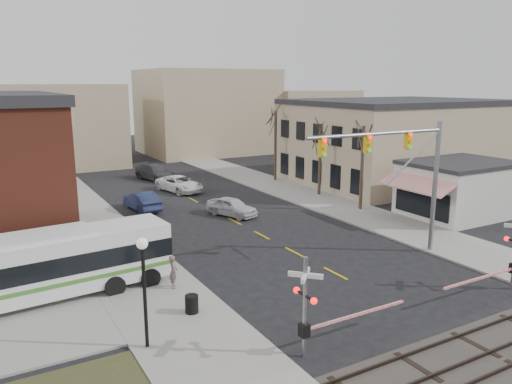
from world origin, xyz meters
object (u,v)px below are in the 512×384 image
Objects in this scene: trash_bin at (192,304)px; car_c at (179,184)px; traffic_signal_mast at (404,163)px; pedestrian_near at (173,271)px; transit_bus at (40,266)px; pedestrian_far at (96,263)px; street_lamp at (143,270)px; rr_crossing_west at (314,306)px; car_a at (232,207)px; car_b at (142,201)px; rr_crossing_east at (510,253)px; car_d at (156,172)px.

car_c reaches higher than trash_bin.
pedestrian_near is (-13.17, 2.28, -4.76)m from traffic_signal_mast.
car_c is at bearing -5.47° from pedestrian_near.
pedestrian_near is (5.93, -1.73, -0.82)m from transit_bus.
traffic_signal_mast is at bearing -52.38° from pedestrian_far.
street_lamp is 6.18m from pedestrian_near.
rr_crossing_west is (-10.68, -6.13, -3.75)m from traffic_signal_mast.
car_a is at bearing 0.02° from pedestrian_far.
transit_bus is at bearing 173.87° from pedestrian_far.
traffic_signal_mast reaches higher than car_c.
car_b reaches higher than car_a.
traffic_signal_mast is 7.26m from rr_crossing_east.
street_lamp is 0.95× the size of car_b.
street_lamp reaches higher than transit_bus.
pedestrian_far is at bearing 90.94° from street_lamp.
pedestrian_near reaches higher than car_d.
car_c is (-5.78, 30.03, -1.23)m from rr_crossing_east.
pedestrian_far is (-17.53, 11.59, -1.05)m from rr_crossing_east.
traffic_signal_mast reaches higher than trash_bin.
car_a is 0.76× the size of car_d.
pedestrian_near is (-9.00, -11.26, 0.24)m from car_a.
traffic_signal_mast is 14.44m from trash_bin.
transit_bus is 19.91m from traffic_signal_mast.
transit_bus is 2.34× the size of car_c.
pedestrian_near is at bearing -16.28° from transit_bus.
traffic_signal_mast is 21.70m from car_b.
car_a is 0.80× the size of car_c.
car_d is at bearing 98.48° from traffic_signal_mast.
car_d is (5.16, 11.96, 0.04)m from car_b.
rr_crossing_east is at bearing -92.86° from car_c.
car_d is at bearing 76.93° from car_c.
trash_bin is 0.17× the size of car_b.
trash_bin is at bearing -99.72° from pedestrian_far.
transit_bus is 7.45m from street_lamp.
rr_crossing_east is 1.05× the size of car_c.
transit_bus is at bearing 153.65° from rr_crossing_east.
transit_bus is 2.23× the size of car_d.
car_b is at bearing 117.45° from traffic_signal_mast.
street_lamp reaches higher than car_c.
street_lamp is at bearing 168.80° from rr_crossing_east.
pedestrian_far is (-3.07, 3.22, -0.05)m from pedestrian_near.
rr_crossing_east is at bearing 0.21° from rr_crossing_west.
car_b is (6.37, 21.39, -2.51)m from street_lamp.
car_d is (6.10, 36.83, -1.16)m from rr_crossing_west.
trash_bin is at bearing 35.19° from street_lamp.
car_a is at bearing -104.77° from car_d.
car_a is at bearing 57.04° from trash_bin.
car_b is at bearing -148.99° from car_c.
street_lamp is at bearing 68.67° from car_b.
car_c is (6.18, 30.07, -1.23)m from rr_crossing_west.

